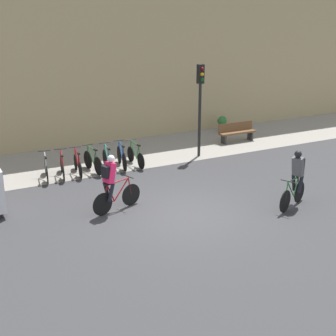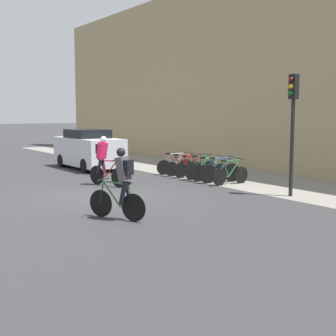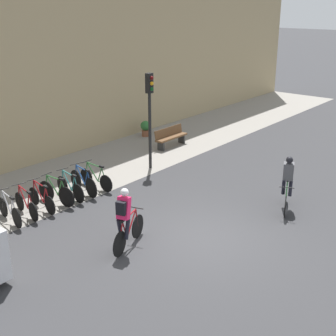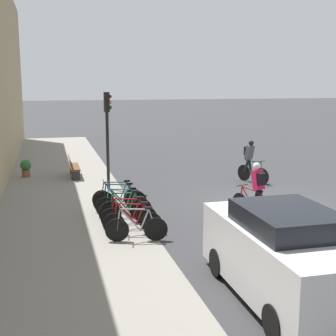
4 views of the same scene
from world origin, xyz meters
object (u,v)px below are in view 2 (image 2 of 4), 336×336
(cyclist_grey, at_px, (122,182))
(parked_bike_6, at_px, (230,174))
(parked_bike_1, at_px, (183,167))
(parked_bike_4, at_px, (210,171))
(cyclist_pink, at_px, (104,160))
(parked_bike_2, at_px, (191,168))
(traffic_light_pole, at_px, (293,113))
(parked_car, at_px, (89,150))
(parked_bike_0, at_px, (175,165))
(parked_bike_5, at_px, (220,172))
(parked_bike_3, at_px, (200,169))

(cyclist_grey, height_order, parked_bike_6, cyclist_grey)
(parked_bike_1, bearing_deg, parked_bike_4, 0.03)
(cyclist_pink, distance_m, parked_bike_2, 3.94)
(traffic_light_pole, bearing_deg, parked_car, -168.98)
(parked_bike_2, bearing_deg, parked_bike_4, 0.04)
(parked_bike_0, distance_m, parked_bike_4, 2.35)
(traffic_light_pole, bearing_deg, parked_bike_1, 179.22)
(parked_bike_4, distance_m, parked_car, 6.74)
(parked_bike_5, distance_m, parked_bike_6, 0.59)
(cyclist_pink, xyz_separation_m, parked_bike_6, (2.48, 3.90, -0.56))
(parked_car, bearing_deg, parked_bike_3, 20.02)
(cyclist_pink, relative_size, parked_car, 0.42)
(cyclist_pink, relative_size, cyclist_grey, 1.00)
(cyclist_grey, height_order, parked_bike_2, cyclist_grey)
(parked_bike_2, height_order, parked_bike_3, parked_bike_3)
(parked_bike_4, relative_size, parked_car, 0.39)
(cyclist_grey, distance_m, parked_bike_2, 7.92)
(parked_bike_5, bearing_deg, parked_bike_3, 179.96)
(parked_bike_4, xyz_separation_m, parked_bike_5, (0.59, 0.00, 0.02))
(parked_bike_3, relative_size, parked_bike_6, 0.98)
(parked_car, bearing_deg, cyclist_pink, -19.40)
(parked_bike_2, bearing_deg, parked_bike_5, 0.04)
(parked_bike_0, bearing_deg, parked_car, -152.39)
(parked_bike_5, height_order, parked_car, parked_car)
(cyclist_grey, distance_m, parked_bike_3, 7.56)
(parked_bike_3, bearing_deg, parked_bike_2, -179.79)
(cyclist_grey, bearing_deg, parked_bike_3, 126.49)
(parked_bike_2, bearing_deg, parked_car, -157.95)
(parked_bike_4, bearing_deg, parked_bike_5, 0.06)
(parked_bike_6, height_order, traffic_light_pole, traffic_light_pole)
(parked_bike_2, distance_m, parked_bike_6, 2.35)
(cyclist_grey, distance_m, parked_car, 11.01)
(parked_bike_6, distance_m, parked_car, 7.87)
(parked_bike_1, bearing_deg, parked_car, -155.46)
(cyclist_grey, distance_m, parked_bike_1, 8.31)
(cyclist_grey, bearing_deg, parked_bike_2, 129.93)
(parked_bike_1, bearing_deg, parked_bike_3, 0.11)
(parked_bike_4, height_order, parked_car, parked_car)
(parked_bike_2, relative_size, parked_bike_3, 0.99)
(cyclist_grey, height_order, parked_bike_1, cyclist_grey)
(cyclist_pink, distance_m, parked_bike_4, 4.15)
(parked_bike_0, bearing_deg, parked_bike_4, 0.01)
(parked_bike_3, bearing_deg, parked_bike_6, -0.08)
(parked_bike_0, distance_m, parked_bike_5, 2.94)
(parked_bike_3, relative_size, parked_bike_4, 0.99)
(parked_bike_4, bearing_deg, traffic_light_pole, -1.13)
(cyclist_pink, relative_size, parked_bike_2, 1.10)
(parked_bike_1, distance_m, parked_bike_3, 1.18)
(parked_bike_6, height_order, parked_car, parked_car)
(parked_bike_0, relative_size, traffic_light_pole, 0.43)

